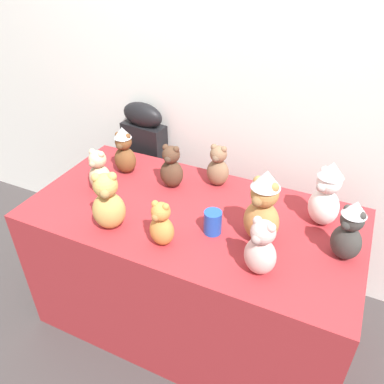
{
  "coord_description": "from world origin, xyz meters",
  "views": [
    {
      "loc": [
        0.63,
        -1.08,
        1.9
      ],
      "look_at": [
        0.0,
        0.25,
        0.9
      ],
      "focal_mm": 35.99,
      "sensor_mm": 36.0,
      "label": 1
    }
  ],
  "objects_px": {
    "teddy_bear_sand": "(99,172)",
    "teddy_bear_blush": "(261,248)",
    "teddy_bear_honey": "(108,203)",
    "party_cup_blue": "(213,222)",
    "instrument_case": "(147,177)",
    "teddy_bear_cocoa": "(171,168)",
    "teddy_bear_chestnut": "(124,151)",
    "teddy_bear_mocha": "(218,167)",
    "teddy_bear_snow": "(326,195)",
    "teddy_bear_ginger": "(161,225)",
    "teddy_bear_charcoal": "(349,231)",
    "display_table": "(192,270)",
    "teddy_bear_caramel": "(263,208)"
  },
  "relations": [
    {
      "from": "teddy_bear_sand",
      "to": "teddy_bear_blush",
      "type": "bearing_deg",
      "value": -9.63
    },
    {
      "from": "teddy_bear_sand",
      "to": "teddy_bear_blush",
      "type": "distance_m",
      "value": 0.93
    },
    {
      "from": "teddy_bear_honey",
      "to": "party_cup_blue",
      "type": "relative_size",
      "value": 2.6
    },
    {
      "from": "instrument_case",
      "to": "teddy_bear_cocoa",
      "type": "height_order",
      "value": "instrument_case"
    },
    {
      "from": "teddy_bear_cocoa",
      "to": "teddy_bear_chestnut",
      "type": "distance_m",
      "value": 0.3
    },
    {
      "from": "teddy_bear_sand",
      "to": "party_cup_blue",
      "type": "relative_size",
      "value": 2.13
    },
    {
      "from": "instrument_case",
      "to": "teddy_bear_mocha",
      "type": "distance_m",
      "value": 0.74
    },
    {
      "from": "teddy_bear_snow",
      "to": "party_cup_blue",
      "type": "height_order",
      "value": "teddy_bear_snow"
    },
    {
      "from": "teddy_bear_chestnut",
      "to": "teddy_bear_ginger",
      "type": "bearing_deg",
      "value": -46.19
    },
    {
      "from": "teddy_bear_charcoal",
      "to": "teddy_bear_chestnut",
      "type": "distance_m",
      "value": 1.2
    },
    {
      "from": "teddy_bear_mocha",
      "to": "teddy_bear_snow",
      "type": "distance_m",
      "value": 0.56
    },
    {
      "from": "teddy_bear_cocoa",
      "to": "teddy_bear_mocha",
      "type": "height_order",
      "value": "teddy_bear_cocoa"
    },
    {
      "from": "teddy_bear_sand",
      "to": "teddy_bear_mocha",
      "type": "xyz_separation_m",
      "value": [
        0.52,
        0.31,
        -0.0
      ]
    },
    {
      "from": "teddy_bear_sand",
      "to": "teddy_bear_mocha",
      "type": "distance_m",
      "value": 0.61
    },
    {
      "from": "display_table",
      "to": "teddy_bear_mocha",
      "type": "xyz_separation_m",
      "value": [
        0.02,
        0.29,
        0.5
      ]
    },
    {
      "from": "display_table",
      "to": "teddy_bear_caramel",
      "type": "distance_m",
      "value": 0.66
    },
    {
      "from": "teddy_bear_sand",
      "to": "teddy_bear_snow",
      "type": "relative_size",
      "value": 0.73
    },
    {
      "from": "teddy_bear_sand",
      "to": "teddy_bear_caramel",
      "type": "distance_m",
      "value": 0.86
    },
    {
      "from": "teddy_bear_charcoal",
      "to": "teddy_bear_mocha",
      "type": "relative_size",
      "value": 1.2
    },
    {
      "from": "teddy_bear_honey",
      "to": "teddy_bear_snow",
      "type": "xyz_separation_m",
      "value": [
        0.86,
        0.44,
        0.02
      ]
    },
    {
      "from": "teddy_bear_mocha",
      "to": "teddy_bear_sand",
      "type": "bearing_deg",
      "value": -147.65
    },
    {
      "from": "teddy_bear_ginger",
      "to": "teddy_bear_chestnut",
      "type": "bearing_deg",
      "value": 146.0
    },
    {
      "from": "instrument_case",
      "to": "teddy_bear_sand",
      "type": "xyz_separation_m",
      "value": [
        0.07,
        -0.55,
        0.36
      ]
    },
    {
      "from": "teddy_bear_honey",
      "to": "teddy_bear_snow",
      "type": "height_order",
      "value": "teddy_bear_snow"
    },
    {
      "from": "instrument_case",
      "to": "teddy_bear_cocoa",
      "type": "relative_size",
      "value": 4.37
    },
    {
      "from": "teddy_bear_sand",
      "to": "display_table",
      "type": "bearing_deg",
      "value": 5.95
    },
    {
      "from": "instrument_case",
      "to": "teddy_bear_caramel",
      "type": "bearing_deg",
      "value": -25.71
    },
    {
      "from": "teddy_bear_honey",
      "to": "teddy_bear_chestnut",
      "type": "bearing_deg",
      "value": 82.43
    },
    {
      "from": "teddy_bear_ginger",
      "to": "teddy_bear_blush",
      "type": "distance_m",
      "value": 0.43
    },
    {
      "from": "instrument_case",
      "to": "teddy_bear_honey",
      "type": "xyz_separation_m",
      "value": [
        0.29,
        -0.78,
        0.38
      ]
    },
    {
      "from": "teddy_bear_honey",
      "to": "teddy_bear_chestnut",
      "type": "relative_size",
      "value": 1.05
    },
    {
      "from": "display_table",
      "to": "teddy_bear_caramel",
      "type": "bearing_deg",
      "value": -7.69
    },
    {
      "from": "teddy_bear_mocha",
      "to": "teddy_bear_blush",
      "type": "xyz_separation_m",
      "value": [
        0.39,
        -0.52,
        0.01
      ]
    },
    {
      "from": "teddy_bear_charcoal",
      "to": "teddy_bear_honey",
      "type": "distance_m",
      "value": 1.01
    },
    {
      "from": "party_cup_blue",
      "to": "instrument_case",
      "type": "bearing_deg",
      "value": 139.44
    },
    {
      "from": "display_table",
      "to": "teddy_bear_honey",
      "type": "height_order",
      "value": "teddy_bear_honey"
    },
    {
      "from": "teddy_bear_mocha",
      "to": "teddy_bear_ginger",
      "type": "bearing_deg",
      "value": -92.21
    },
    {
      "from": "display_table",
      "to": "teddy_bear_cocoa",
      "type": "relative_size",
      "value": 6.65
    },
    {
      "from": "teddy_bear_caramel",
      "to": "teddy_bear_honey",
      "type": "height_order",
      "value": "teddy_bear_caramel"
    },
    {
      "from": "teddy_bear_ginger",
      "to": "party_cup_blue",
      "type": "height_order",
      "value": "teddy_bear_ginger"
    },
    {
      "from": "teddy_bear_honey",
      "to": "teddy_bear_chestnut",
      "type": "distance_m",
      "value": 0.48
    },
    {
      "from": "teddy_bear_chestnut",
      "to": "party_cup_blue",
      "type": "bearing_deg",
      "value": -26.73
    },
    {
      "from": "teddy_bear_caramel",
      "to": "teddy_bear_ginger",
      "type": "xyz_separation_m",
      "value": [
        -0.37,
        -0.2,
        -0.07
      ]
    },
    {
      "from": "teddy_bear_cocoa",
      "to": "teddy_bear_snow",
      "type": "height_order",
      "value": "teddy_bear_snow"
    },
    {
      "from": "teddy_bear_mocha",
      "to": "display_table",
      "type": "bearing_deg",
      "value": -91.04
    },
    {
      "from": "teddy_bear_snow",
      "to": "teddy_bear_chestnut",
      "type": "distance_m",
      "value": 1.06
    },
    {
      "from": "teddy_bear_cocoa",
      "to": "teddy_bear_chestnut",
      "type": "bearing_deg",
      "value": 172.41
    },
    {
      "from": "instrument_case",
      "to": "teddy_bear_blush",
      "type": "bearing_deg",
      "value": -31.72
    },
    {
      "from": "teddy_bear_ginger",
      "to": "teddy_bear_cocoa",
      "type": "height_order",
      "value": "teddy_bear_cocoa"
    },
    {
      "from": "teddy_bear_blush",
      "to": "display_table",
      "type": "bearing_deg",
      "value": 168.01
    }
  ]
}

